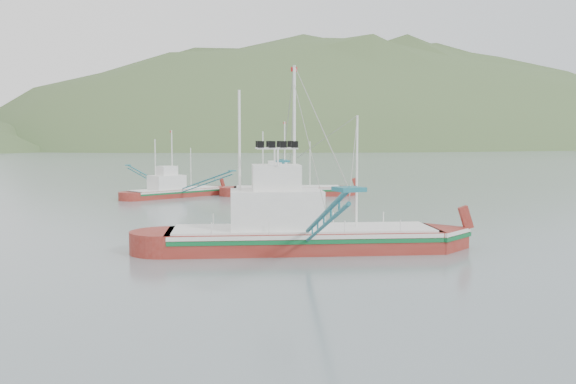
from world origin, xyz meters
name	(u,v)px	position (x,y,z in m)	size (l,w,h in m)	color
ground	(323,248)	(0.00, 0.00, 0.00)	(1200.00, 1200.00, 0.00)	slate
main_boat	(301,213)	(-1.83, -0.44, 2.45)	(17.75, 30.30, 12.59)	maroon
bg_boat_right	(287,180)	(12.64, 36.50, 1.94)	(14.03, 23.86, 9.97)	maroon
bg_boat_far	(174,183)	(-0.87, 39.98, 1.76)	(12.27, 20.74, 8.77)	maroon
headland_right	(358,147)	(240.00, 430.00, 0.00)	(684.00, 432.00, 306.00)	#3E572C
ridge_distant	(79,147)	(30.00, 560.00, 0.00)	(960.00, 400.00, 240.00)	slate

